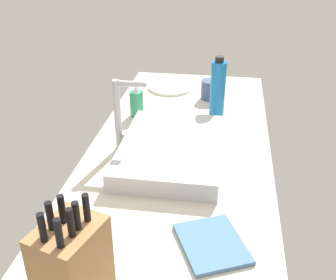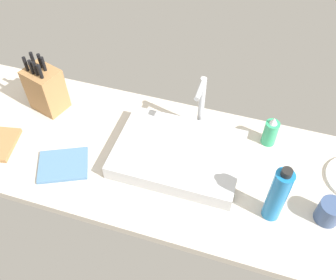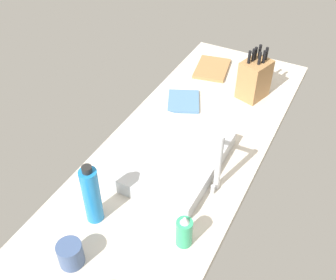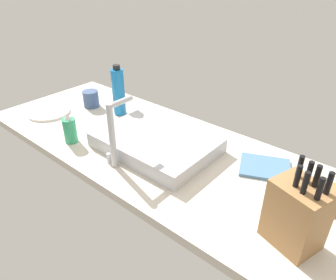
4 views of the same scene
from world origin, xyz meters
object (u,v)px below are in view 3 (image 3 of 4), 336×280
Objects in this scene: water_bottle at (92,195)px; coffee_mug at (70,254)px; cutting_board at (212,68)px; faucet at (216,159)px; soap_bottle at (184,232)px; sink_basin at (176,159)px; knife_block at (254,79)px; dish_towel at (184,101)px.

water_bottle is 20.05cm from coffee_mug.
coffee_mug reaches higher than cutting_board.
faucet reaches higher than coffee_mug.
cutting_board is 111.90cm from soap_bottle.
faucet is 29.29cm from soap_bottle.
cutting_board is (-74.65, -15.42, -2.16)cm from sink_basin.
knife_block reaches higher than sink_basin.
dish_towel is 2.12× the size of coffee_mug.
soap_bottle is 0.74× the size of dish_towel.
sink_basin is 55.74cm from coffee_mug.
sink_basin is 21.78cm from faucet.
cutting_board is 0.91× the size of water_bottle.
water_bottle reaches higher than coffee_mug.
knife_block reaches higher than coffee_mug.
cutting_board is at bearing -156.90° from faucet.
faucet is 2.98× the size of coffee_mug.
soap_bottle is (92.72, 7.51, -4.10)cm from knife_block.
coffee_mug is (18.19, 3.84, -7.50)cm from water_bottle.
faucet is at bearing -177.84° from soap_bottle.
soap_bottle is at bearing 21.94° from knife_block.
water_bottle is at bearing -168.08° from coffee_mug.
faucet is 86.38cm from cutting_board.
soap_bottle is at bearing 25.93° from dish_towel.
coffee_mug reaches higher than dish_towel.
cutting_board is at bearing -178.91° from water_bottle.
faucet is at bearing 37.54° from dish_towel.
knife_block is 93.12cm from soap_bottle.
sink_basin is at bearing -148.95° from soap_bottle.
cutting_board is 1.26× the size of dish_towel.
coffee_mug is at bearing 3.95° from dish_towel.
dish_towel is at bearing -1.06° from cutting_board.
soap_bottle is (106.34, 34.50, 4.93)cm from cutting_board.
sink_basin is 2.58× the size of dish_towel.
dish_towel is (20.47, -27.62, -9.33)cm from knife_block.
coffee_mug is (23.23, -28.54, -1.54)cm from soap_bottle.
cutting_board is at bearing 178.94° from dish_towel.
soap_bottle is 36.83cm from coffee_mug.
soap_bottle is 1.57× the size of coffee_mug.
coffee_mug is at bearing 2.63° from cutting_board.
coffee_mug is (54.92, -9.46, 1.23)cm from sink_basin.
dish_towel is at bearing -142.46° from faucet.
faucet is 1.90× the size of soap_bottle.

